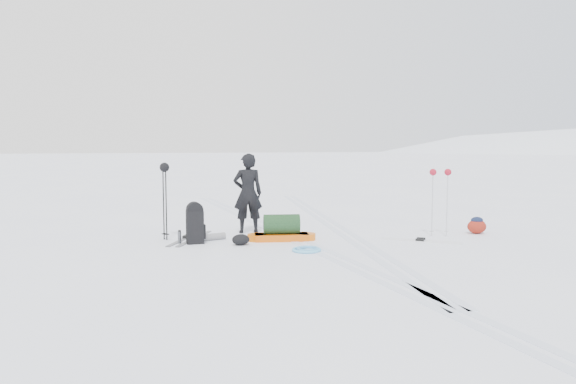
{
  "coord_description": "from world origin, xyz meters",
  "views": [
    {
      "loc": [
        -3.18,
        -10.3,
        1.9
      ],
      "look_at": [
        -0.18,
        0.15,
        0.95
      ],
      "focal_mm": 35.0,
      "sensor_mm": 36.0,
      "label": 1
    }
  ],
  "objects_px": {
    "skier": "(248,193)",
    "ski_poles_black": "(165,177)",
    "pulk_sled": "(282,230)",
    "expedition_rucksack": "(197,224)"
  },
  "relations": [
    {
      "from": "skier",
      "to": "ski_poles_black",
      "type": "height_order",
      "value": "skier"
    },
    {
      "from": "skier",
      "to": "ski_poles_black",
      "type": "xyz_separation_m",
      "value": [
        -1.74,
        -0.38,
        0.4
      ]
    },
    {
      "from": "skier",
      "to": "pulk_sled",
      "type": "height_order",
      "value": "skier"
    },
    {
      "from": "ski_poles_black",
      "to": "pulk_sled",
      "type": "bearing_deg",
      "value": -11.91
    },
    {
      "from": "pulk_sled",
      "to": "expedition_rucksack",
      "type": "xyz_separation_m",
      "value": [
        -1.62,
        0.15,
        0.17
      ]
    },
    {
      "from": "skier",
      "to": "pulk_sled",
      "type": "bearing_deg",
      "value": 116.4
    },
    {
      "from": "expedition_rucksack",
      "to": "ski_poles_black",
      "type": "xyz_separation_m",
      "value": [
        -0.56,
        0.57,
        0.88
      ]
    },
    {
      "from": "pulk_sled",
      "to": "expedition_rucksack",
      "type": "relative_size",
      "value": 1.72
    },
    {
      "from": "expedition_rucksack",
      "to": "ski_poles_black",
      "type": "distance_m",
      "value": 1.19
    },
    {
      "from": "skier",
      "to": "expedition_rucksack",
      "type": "xyz_separation_m",
      "value": [
        -1.18,
        -0.94,
        -0.48
      ]
    }
  ]
}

